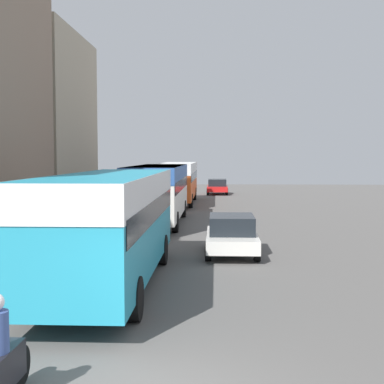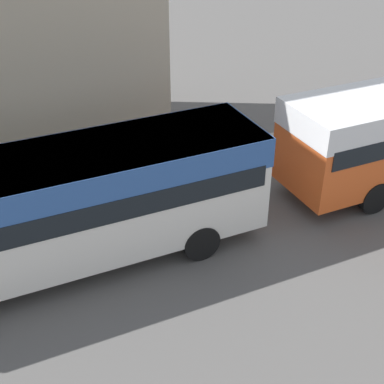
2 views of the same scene
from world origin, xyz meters
TOP-DOWN VIEW (x-y plane):
  - building_far_terrace at (-9.09, 21.09)m, footprint 5.77×8.60m
  - bus_following at (-1.92, 20.75)m, footprint 2.58×10.23m

SIDE VIEW (x-z plane):
  - bus_following at x=-1.92m, z-range 0.46..3.58m
  - building_far_terrace at x=-9.09m, z-range 0.00..10.18m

